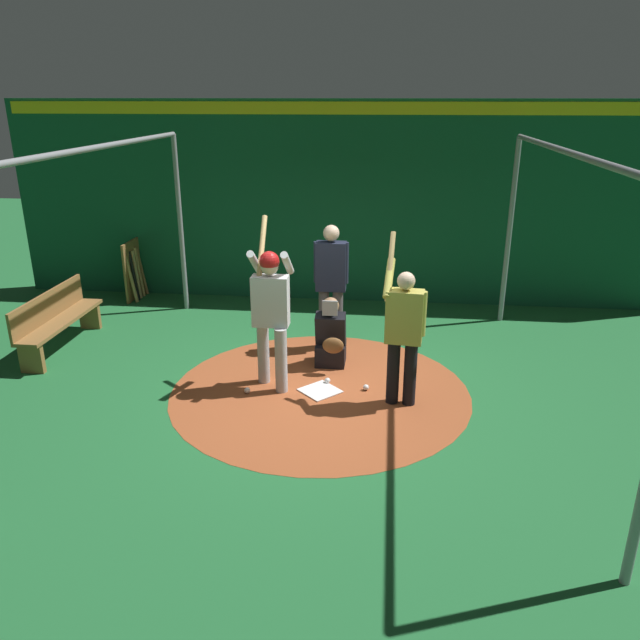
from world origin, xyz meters
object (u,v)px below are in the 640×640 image
object	(u,v)px
home_plate	(320,391)
baseball_1	(247,390)
visitor	(403,329)
baseball_0	(366,387)
batter	(271,306)
umpire	(331,280)
baseball_2	(327,381)
catcher	(331,339)
bench	(57,319)
bat_rack	(138,269)

from	to	relation	value
home_plate	baseball_1	xyz separation A→B (m)	(0.16, -0.89, 0.03)
visitor	baseball_0	world-z (taller)	visitor
batter	baseball_1	world-z (taller)	batter
umpire	baseball_2	distance (m)	1.57
batter	catcher	bearing A→B (deg)	137.62
home_plate	umpire	xyz separation A→B (m)	(-1.45, -0.01, 1.01)
home_plate	visitor	world-z (taller)	visitor
home_plate	baseball_0	distance (m)	0.58
home_plate	umpire	size ratio (longest dim) A/B	0.23
batter	bench	distance (m)	3.47
bench	baseball_1	size ratio (longest dim) A/B	25.80
bat_rack	batter	bearing A→B (deg)	42.17
bench	baseball_2	bearing A→B (deg)	79.52
bench	baseball_0	xyz separation A→B (m)	(0.87, 4.48, -0.41)
baseball_1	baseball_2	bearing A→B (deg)	111.89
catcher	baseball_0	bearing A→B (deg)	35.05
umpire	baseball_0	bearing A→B (deg)	22.89
umpire	bat_rack	size ratio (longest dim) A/B	1.70
visitor	bat_rack	size ratio (longest dim) A/B	1.89
batter	visitor	bearing A→B (deg)	80.32
umpire	baseball_1	world-z (taller)	umpire
umpire	baseball_0	world-z (taller)	umpire
baseball_2	batter	bearing A→B (deg)	-78.50
visitor	bench	world-z (taller)	visitor
bat_rack	bench	bearing A→B (deg)	-3.85
catcher	baseball_2	size ratio (longest dim) A/B	13.12
bench	baseball_0	world-z (taller)	bench
bench	baseball_0	size ratio (longest dim) A/B	25.80
catcher	umpire	world-z (taller)	umpire
batter	catcher	size ratio (longest dim) A/B	2.16
umpire	visitor	xyz separation A→B (m)	(1.64, 0.99, -0.08)
batter	baseball_2	world-z (taller)	batter
baseball_1	bench	bearing A→B (deg)	-110.36
baseball_0	visitor	bearing A→B (deg)	56.72
bat_rack	catcher	bearing A→B (deg)	54.38
batter	baseball_2	size ratio (longest dim) A/B	28.36
home_plate	batter	world-z (taller)	batter
baseball_0	bench	bearing A→B (deg)	-101.04
batter	umpire	distance (m)	1.49
home_plate	bench	size ratio (longest dim) A/B	0.22
umpire	visitor	size ratio (longest dim) A/B	0.90
baseball_2	bench	bearing A→B (deg)	-100.48
home_plate	visitor	size ratio (longest dim) A/B	0.21
bat_rack	umpire	bearing A→B (deg)	60.79
visitor	baseball_1	distance (m)	2.08
batter	bat_rack	distance (m)	4.69
umpire	baseball_1	xyz separation A→B (m)	(1.61, -0.88, -0.98)
umpire	bench	xyz separation A→B (m)	(0.49, -3.91, -0.57)
batter	visitor	world-z (taller)	batter
umpire	baseball_2	bearing A→B (deg)	3.66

